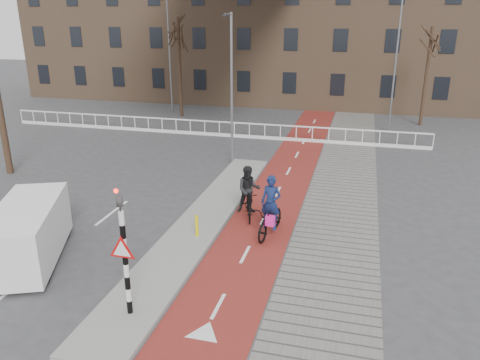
# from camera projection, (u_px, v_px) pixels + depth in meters

# --- Properties ---
(ground) EXTENTS (120.00, 120.00, 0.00)m
(ground) POSITION_uv_depth(u_px,v_px,m) (180.00, 280.00, 13.97)
(ground) COLOR #38383A
(ground) RESTS_ON ground
(bike_lane) EXTENTS (2.50, 60.00, 0.01)m
(bike_lane) POSITION_uv_depth(u_px,v_px,m) (285.00, 177.00, 22.72)
(bike_lane) COLOR maroon
(bike_lane) RESTS_ON ground
(sidewalk) EXTENTS (3.00, 60.00, 0.01)m
(sidewalk) POSITION_uv_depth(u_px,v_px,m) (344.00, 182.00, 22.05)
(sidewalk) COLOR slate
(sidewalk) RESTS_ON ground
(curb_island) EXTENTS (1.80, 16.00, 0.12)m
(curb_island) POSITION_uv_depth(u_px,v_px,m) (202.00, 221.00, 17.76)
(curb_island) COLOR gray
(curb_island) RESTS_ON ground
(traffic_signal) EXTENTS (0.80, 0.80, 3.68)m
(traffic_signal) POSITION_uv_depth(u_px,v_px,m) (124.00, 249.00, 11.60)
(traffic_signal) COLOR black
(traffic_signal) RESTS_ON curb_island
(bollard) EXTENTS (0.12, 0.12, 0.78)m
(bollard) POSITION_uv_depth(u_px,v_px,m) (197.00, 226.00, 16.33)
(bollard) COLOR yellow
(bollard) RESTS_ON curb_island
(cyclist_near) EXTENTS (1.10, 2.26, 2.22)m
(cyclist_near) POSITION_uv_depth(u_px,v_px,m) (271.00, 215.00, 16.57)
(cyclist_near) COLOR black
(cyclist_near) RESTS_ON bike_lane
(cyclist_far) EXTENTS (1.11, 2.04, 2.09)m
(cyclist_far) POSITION_uv_depth(u_px,v_px,m) (249.00, 197.00, 17.94)
(cyclist_far) COLOR black
(cyclist_far) RESTS_ON bike_lane
(van) EXTENTS (3.29, 4.66, 1.86)m
(van) POSITION_uv_depth(u_px,v_px,m) (28.00, 233.00, 14.76)
(van) COLOR white
(van) RESTS_ON ground
(railing) EXTENTS (28.00, 0.10, 0.99)m
(railing) POSITION_uv_depth(u_px,v_px,m) (205.00, 131.00, 30.55)
(railing) COLOR silver
(railing) RESTS_ON ground
(townhouse_row) EXTENTS (46.00, 10.00, 15.90)m
(townhouse_row) POSITION_uv_depth(u_px,v_px,m) (279.00, 10.00, 41.23)
(townhouse_row) COLOR #7F6047
(townhouse_row) RESTS_ON ground
(tree_mid) EXTENTS (0.25, 0.25, 7.32)m
(tree_mid) POSITION_uv_depth(u_px,v_px,m) (180.00, 68.00, 35.23)
(tree_mid) COLOR black
(tree_mid) RESTS_ON ground
(tree_right) EXTENTS (0.24, 0.24, 6.73)m
(tree_right) POSITION_uv_depth(u_px,v_px,m) (426.00, 77.00, 32.24)
(tree_right) COLOR black
(tree_right) RESTS_ON ground
(streetlight_near) EXTENTS (0.12, 0.12, 7.59)m
(streetlight_near) POSITION_uv_depth(u_px,v_px,m) (232.00, 92.00, 23.57)
(streetlight_near) COLOR slate
(streetlight_near) RESTS_ON ground
(streetlight_left) EXTENTS (0.12, 0.12, 8.64)m
(streetlight_left) POSITION_uv_depth(u_px,v_px,m) (170.00, 57.00, 36.40)
(streetlight_left) COLOR slate
(streetlight_left) RESTS_ON ground
(streetlight_right) EXTENTS (0.12, 0.12, 8.86)m
(streetlight_right) POSITION_uv_depth(u_px,v_px,m) (395.00, 64.00, 30.14)
(streetlight_right) COLOR slate
(streetlight_right) RESTS_ON ground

